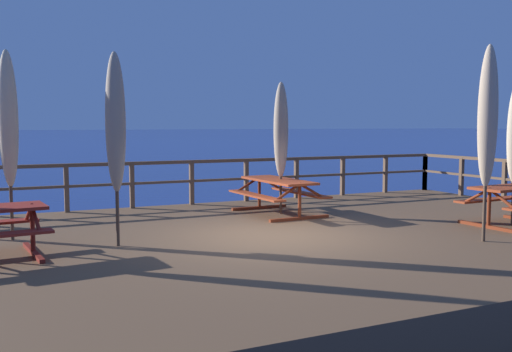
% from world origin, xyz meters
% --- Properties ---
extents(ground_plane, '(600.00, 600.00, 0.00)m').
position_xyz_m(ground_plane, '(0.00, 0.00, 0.00)').
color(ground_plane, navy).
extents(wooden_deck, '(14.96, 9.03, 0.75)m').
position_xyz_m(wooden_deck, '(0.00, 0.00, 0.38)').
color(wooden_deck, brown).
rests_on(wooden_deck, ground).
extents(railing_waterside_far, '(14.76, 0.10, 1.09)m').
position_xyz_m(railing_waterside_far, '(0.00, 4.37, 1.48)').
color(railing_waterside_far, brown).
rests_on(railing_waterside_far, wooden_deck).
extents(picnic_table_front_right, '(1.48, 2.19, 0.78)m').
position_xyz_m(picnic_table_front_right, '(1.22, 2.13, 1.32)').
color(picnic_table_front_right, '#993819').
rests_on(picnic_table_front_right, wooden_deck).
extents(patio_umbrella_tall_mid_right, '(0.32, 0.32, 2.88)m').
position_xyz_m(patio_umbrella_tall_mid_right, '(1.29, 2.13, 2.58)').
color(patio_umbrella_tall_mid_right, '#4C3828').
rests_on(patio_umbrella_tall_mid_right, wooden_deck).
extents(patio_umbrella_tall_back_left, '(0.32, 0.32, 3.10)m').
position_xyz_m(patio_umbrella_tall_back_left, '(-2.66, 0.27, 2.72)').
color(patio_umbrella_tall_back_left, '#4C3828').
rests_on(patio_umbrella_tall_back_left, wooden_deck).
extents(patio_umbrella_tall_front, '(0.32, 0.32, 3.20)m').
position_xyz_m(patio_umbrella_tall_front, '(-4.18, 1.54, 2.79)').
color(patio_umbrella_tall_front, '#4C3828').
rests_on(patio_umbrella_tall_front, wooden_deck).
extents(patio_umbrella_short_front, '(0.32, 0.32, 3.27)m').
position_xyz_m(patio_umbrella_short_front, '(2.97, -1.98, 2.83)').
color(patio_umbrella_short_front, '#4C3828').
rests_on(patio_umbrella_short_front, wooden_deck).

